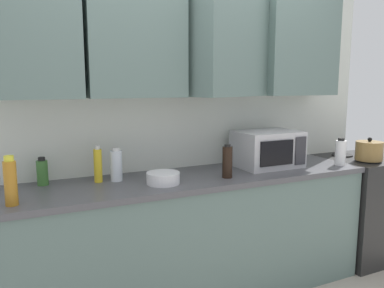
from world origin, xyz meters
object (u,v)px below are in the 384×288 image
(bottle_amber_vinegar, at_px, (10,182))
(bottle_white_jar, at_px, (341,152))
(bottle_yellow_mustard, at_px, (98,165))
(microwave, at_px, (267,149))
(stove_range, at_px, (365,206))
(bowl_ceramic_small, at_px, (163,178))
(kettle, at_px, (369,151))
(bottle_clear_tall, at_px, (116,165))
(bottle_green_oil, at_px, (42,172))
(bottle_soy_dark, at_px, (227,162))

(bottle_amber_vinegar, distance_m, bottle_white_jar, 2.37)
(bottle_yellow_mustard, bearing_deg, microwave, -3.34)
(stove_range, relative_size, bowl_ceramic_small, 4.22)
(stove_range, bearing_deg, bottle_white_jar, -163.56)
(stove_range, height_order, kettle, kettle)
(bottle_amber_vinegar, bearing_deg, bottle_clear_tall, 23.80)
(stove_range, height_order, bottle_yellow_mustard, bottle_yellow_mustard)
(bottle_yellow_mustard, height_order, bowl_ceramic_small, bottle_yellow_mustard)
(bottle_green_oil, bearing_deg, bottle_white_jar, -9.38)
(bottle_clear_tall, bearing_deg, microwave, -2.83)
(stove_range, height_order, bowl_ceramic_small, bowl_ceramic_small)
(bottle_soy_dark, height_order, bowl_ceramic_small, bottle_soy_dark)
(bottle_clear_tall, xyz_separation_m, bottle_green_oil, (-0.45, 0.09, -0.02))
(bottle_soy_dark, distance_m, bowl_ceramic_small, 0.46)
(stove_range, bearing_deg, bowl_ceramic_small, -177.61)
(bottle_green_oil, relative_size, bowl_ceramic_small, 0.84)
(bowl_ceramic_small, bearing_deg, kettle, -1.82)
(microwave, relative_size, bottle_amber_vinegar, 1.79)
(microwave, xyz_separation_m, bottle_white_jar, (0.56, -0.21, -0.04))
(bowl_ceramic_small, bearing_deg, bottle_clear_tall, 141.23)
(bowl_ceramic_small, bearing_deg, bottle_soy_dark, -4.61)
(bottle_green_oil, bearing_deg, stove_range, -4.56)
(bottle_amber_vinegar, xyz_separation_m, bottle_white_jar, (2.37, 0.01, -0.03))
(microwave, bearing_deg, bottle_soy_dark, -158.64)
(bottle_white_jar, bearing_deg, microwave, 159.27)
(microwave, relative_size, bottle_soy_dark, 2.07)
(bottle_clear_tall, height_order, bottle_green_oil, bottle_clear_tall)
(bottle_soy_dark, bearing_deg, bowl_ceramic_small, 175.39)
(stove_range, bearing_deg, bottle_amber_vinegar, -176.84)
(stove_range, distance_m, kettle, 0.58)
(stove_range, xyz_separation_m, bottle_amber_vinegar, (-2.87, -0.16, 0.58))
(bottle_amber_vinegar, height_order, bowl_ceramic_small, bottle_amber_vinegar)
(microwave, relative_size, bottle_white_jar, 2.20)
(bottle_amber_vinegar, xyz_separation_m, bottle_soy_dark, (1.35, 0.04, -0.02))
(bottle_white_jar, distance_m, bowl_ceramic_small, 1.48)
(stove_range, xyz_separation_m, bottle_white_jar, (-0.50, -0.15, 0.55))
(microwave, height_order, bottle_yellow_mustard, microwave)
(bottle_soy_dark, bearing_deg, kettle, -0.88)
(bottle_clear_tall, distance_m, bowl_ceramic_small, 0.33)
(bottle_yellow_mustard, xyz_separation_m, bowl_ceramic_small, (0.37, -0.22, -0.08))
(bottle_clear_tall, bearing_deg, kettle, -7.23)
(bottle_amber_vinegar, bearing_deg, bottle_green_oil, 64.08)
(bowl_ceramic_small, bearing_deg, stove_range, 2.39)
(bottle_clear_tall, height_order, bottle_white_jar, bottle_clear_tall)
(bottle_green_oil, height_order, bottle_soy_dark, bottle_soy_dark)
(stove_range, distance_m, bottle_green_oil, 2.74)
(bottle_yellow_mustard, xyz_separation_m, bottle_green_oil, (-0.34, 0.08, -0.03))
(kettle, relative_size, bottle_white_jar, 0.99)
(stove_range, height_order, microwave, microwave)
(stove_range, xyz_separation_m, bowl_ceramic_small, (-1.98, -0.08, 0.49))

